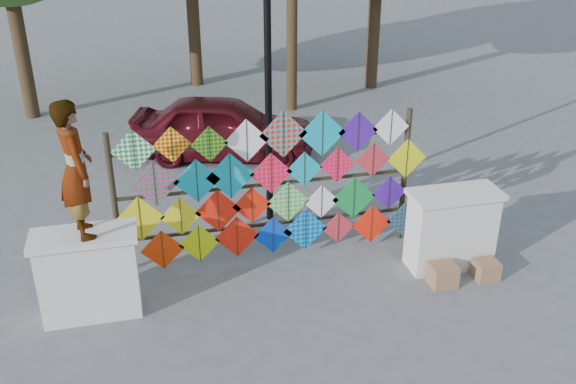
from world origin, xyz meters
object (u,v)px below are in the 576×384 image
object	(u,v)px
kite_rack	(272,188)
vendor_woman	(76,169)
sedan	(224,127)
lamppost	(268,72)

from	to	relation	value
kite_rack	vendor_woman	world-z (taller)	vendor_woman
sedan	lamppost	distance (m)	3.73
sedan	vendor_woman	bearing A→B (deg)	170.63
vendor_woman	lamppost	distance (m)	3.72
vendor_woman	sedan	xyz separation A→B (m)	(2.61, 5.32, -1.52)
vendor_woman	sedan	size ratio (longest dim) A/B	0.46
vendor_woman	lamppost	xyz separation A→B (m)	(2.96, 2.20, 0.49)
kite_rack	sedan	world-z (taller)	kite_rack
kite_rack	vendor_woman	xyz separation A→B (m)	(-2.73, -0.93, 0.99)
vendor_woman	lamppost	size ratio (longest dim) A/B	0.41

